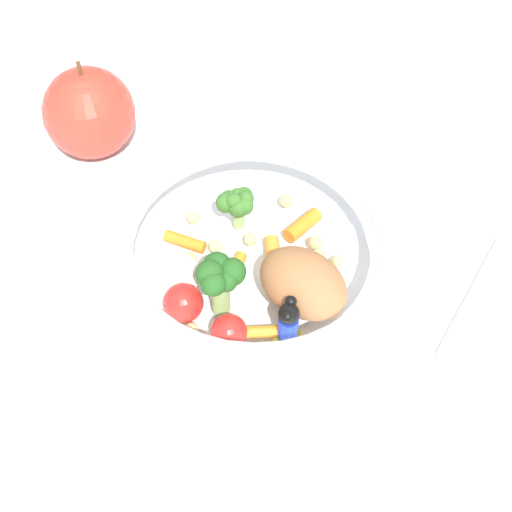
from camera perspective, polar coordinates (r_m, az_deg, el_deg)
The scene contains 3 objects.
ground_plane at distance 0.58m, azimuth -2.22°, elevation -1.54°, with size 2.40×2.40×0.00m, color white.
food_container at distance 0.55m, azimuth -0.04°, elevation -0.57°, with size 0.20×0.20×0.06m.
loose_apple at distance 0.67m, azimuth -12.98°, elevation 10.90°, with size 0.08×0.08×0.09m.
Camera 1 is at (0.22, -0.28, 0.45)m, focal length 50.92 mm.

